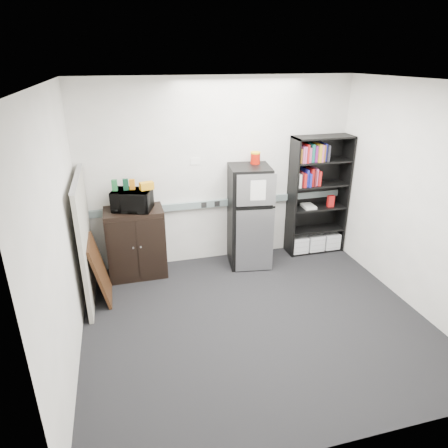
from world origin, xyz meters
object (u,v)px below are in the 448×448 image
object	(u,v)px
cubicle_partition	(85,239)
microwave	(132,200)
bookshelf	(318,197)
cabinet	(136,243)
refrigerator	(249,217)

from	to	relation	value
cubicle_partition	microwave	xyz separation A→B (m)	(0.62, 0.40, 0.32)
bookshelf	microwave	distance (m)	2.82
bookshelf	cubicle_partition	distance (m)	3.46
bookshelf	cubicle_partition	xyz separation A→B (m)	(-3.43, -0.49, -0.10)
cabinet	bookshelf	bearing A→B (deg)	1.31
bookshelf	refrigerator	bearing A→B (deg)	-172.94
cubicle_partition	microwave	size ratio (longest dim) A/B	3.18
microwave	refrigerator	xyz separation A→B (m)	(1.64, -0.06, -0.38)
bookshelf	cubicle_partition	bearing A→B (deg)	-171.94
refrigerator	cubicle_partition	bearing A→B (deg)	-163.55
cubicle_partition	microwave	distance (m)	0.81
microwave	bookshelf	bearing A→B (deg)	20.61
bookshelf	refrigerator	size ratio (longest dim) A/B	1.23
cubicle_partition	bookshelf	bearing A→B (deg)	8.06
cabinet	microwave	size ratio (longest dim) A/B	1.95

